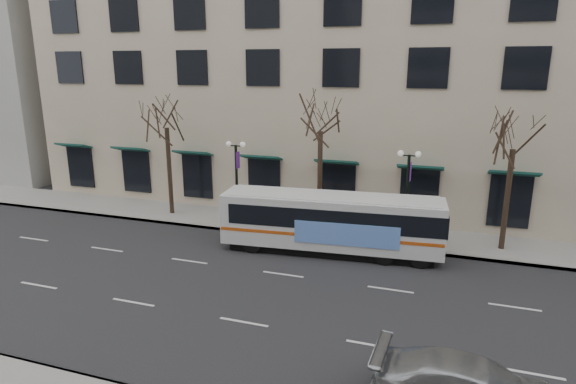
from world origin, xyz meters
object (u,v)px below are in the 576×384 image
at_px(tree_far_right, 515,130).
at_px(lamp_post_left, 237,179).
at_px(city_bus, 332,221).
at_px(tree_far_mid, 321,114).
at_px(lamp_post_right, 407,192).
at_px(tree_far_left, 166,112).

bearing_deg(tree_far_right, lamp_post_left, -177.71).
distance_m(tree_far_right, city_bus, 10.17).
bearing_deg(city_bus, tree_far_right, 14.25).
height_order(tree_far_mid, city_bus, tree_far_mid).
bearing_deg(tree_far_right, city_bus, -160.56).
distance_m(tree_far_mid, lamp_post_left, 6.40).
bearing_deg(lamp_post_left, lamp_post_right, 0.00).
relative_size(tree_far_left, tree_far_right, 1.03).
distance_m(tree_far_mid, lamp_post_right, 6.41).
xyz_separation_m(tree_far_left, tree_far_right, (20.00, 0.00, -0.28)).
relative_size(tree_far_left, lamp_post_left, 1.60).
height_order(tree_far_mid, tree_far_right, tree_far_mid).
distance_m(tree_far_mid, city_bus, 6.20).
bearing_deg(lamp_post_left, tree_far_right, 2.29).
relative_size(tree_far_right, lamp_post_right, 1.55).
xyz_separation_m(tree_far_mid, lamp_post_left, (-4.99, -0.60, -3.96)).
height_order(tree_far_right, lamp_post_right, tree_far_right).
bearing_deg(tree_far_left, lamp_post_right, -2.29).
relative_size(tree_far_mid, city_bus, 0.74).
distance_m(tree_far_right, lamp_post_right, 6.11).
bearing_deg(lamp_post_right, city_bus, -145.60).
height_order(tree_far_left, city_bus, tree_far_left).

